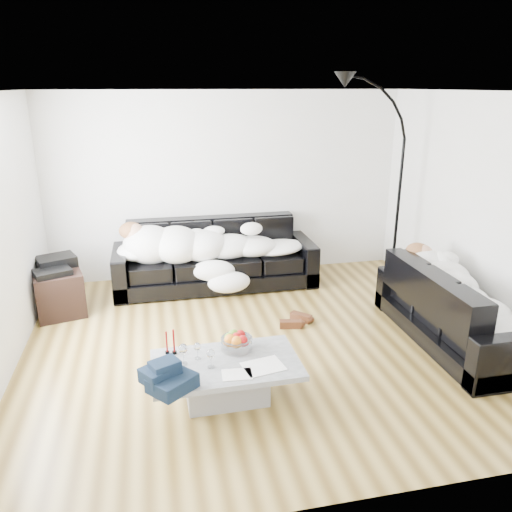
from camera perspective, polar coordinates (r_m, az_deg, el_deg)
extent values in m
plane|color=brown|center=(5.50, 0.66, -9.91)|extent=(5.00, 5.00, 0.00)
cube|color=silver|center=(7.16, -3.30, 8.02)|extent=(5.00, 0.02, 2.60)
cube|color=silver|center=(6.05, 24.56, 4.29)|extent=(0.02, 4.50, 2.60)
plane|color=white|center=(4.81, 0.79, 18.31)|extent=(5.00, 5.00, 0.00)
cube|color=black|center=(6.87, -4.69, 0.15)|extent=(2.73, 0.94, 0.89)
cube|color=black|center=(5.77, 21.84, -5.37)|extent=(0.87, 2.03, 0.82)
ellipsoid|color=#0A473C|center=(6.12, 18.56, -0.48)|extent=(0.42, 0.38, 0.20)
cube|color=#939699|center=(4.54, -3.40, -14.05)|extent=(1.29, 0.76, 0.37)
cylinder|color=white|center=(4.59, -2.22, -9.59)|extent=(0.29, 0.29, 0.18)
cylinder|color=white|center=(4.47, -6.71, -10.73)|extent=(0.08, 0.08, 0.15)
cylinder|color=white|center=(4.40, -8.31, -11.06)|extent=(0.08, 0.08, 0.19)
cylinder|color=white|center=(4.33, -5.17, -11.58)|extent=(0.08, 0.08, 0.17)
cylinder|color=maroon|center=(4.58, -10.17, -9.76)|extent=(0.04, 0.04, 0.21)
cylinder|color=maroon|center=(4.56, -9.37, -9.66)|extent=(0.05, 0.05, 0.24)
cube|color=silver|center=(4.37, 0.83, -12.46)|extent=(0.38, 0.32, 0.01)
cube|color=silver|center=(4.26, -2.19, -13.34)|extent=(0.26, 0.20, 0.01)
cube|color=black|center=(6.61, -21.66, -3.61)|extent=(0.72, 0.90, 0.54)
cube|color=black|center=(6.49, -22.01, -0.87)|extent=(0.54, 0.48, 0.13)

